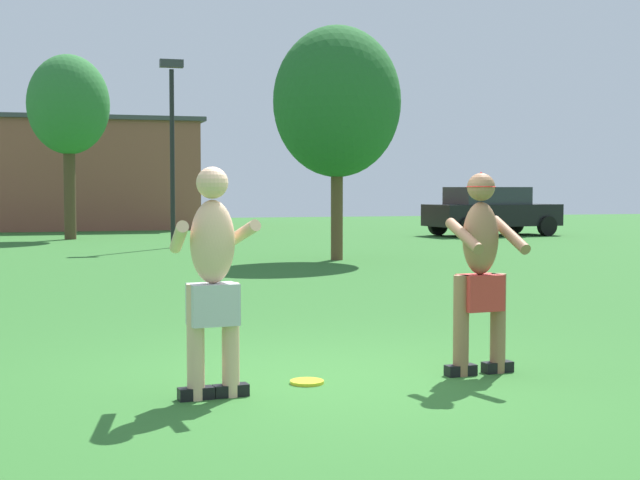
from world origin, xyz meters
TOP-DOWN VIEW (x-y plane):
  - ground_plane at (0.00, 0.00)m, footprint 80.00×80.00m
  - player_with_cap at (1.30, -0.16)m, footprint 0.63×0.61m
  - player_in_gray at (-0.98, -0.39)m, footprint 0.63×0.63m
  - frisbee at (-0.18, -0.11)m, footprint 0.27×0.27m
  - car_black_near_post at (11.57, 19.96)m, footprint 4.48×2.44m
  - lamp_post at (0.86, 16.77)m, footprint 0.60×0.24m
  - outbuilding_behind_lot at (-2.09, 29.62)m, footprint 10.86×6.25m
  - tree_right_field at (-1.63, 21.54)m, footprint 2.44×2.44m
  - tree_behind_players at (3.75, 11.73)m, footprint 2.74×2.74m

SIDE VIEW (x-z plane):
  - ground_plane at x=0.00m, z-range 0.00..0.00m
  - frisbee at x=-0.18m, z-range 0.00..0.03m
  - car_black_near_post at x=11.57m, z-range 0.03..1.61m
  - player_in_gray at x=-0.98m, z-range 0.05..1.75m
  - player_with_cap at x=1.30m, z-range 0.08..1.76m
  - outbuilding_behind_lot at x=-2.09m, z-range 0.01..4.18m
  - lamp_post at x=0.86m, z-range 0.62..5.46m
  - tree_behind_players at x=3.75m, z-range 0.88..5.88m
  - tree_right_field at x=-1.63m, z-range 1.23..6.77m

